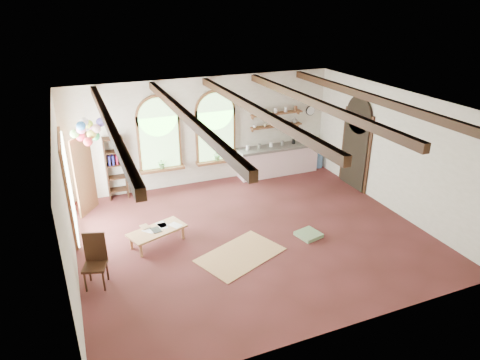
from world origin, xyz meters
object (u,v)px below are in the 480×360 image
coffee_table (157,231)px  balloon_cluster (88,130)px  kitchen_counter (278,160)px  side_chair (96,271)px

coffee_table → balloon_cluster: balloon_cluster is taller
kitchen_counter → coffee_table: 5.28m
coffee_table → kitchen_counter: bearing=31.5°
coffee_table → side_chair: size_ratio=1.31×
balloon_cluster → side_chair: bearing=-96.4°
side_chair → kitchen_counter: bearing=32.8°
side_chair → balloon_cluster: bearing=83.6°
coffee_table → side_chair: 1.79m
kitchen_counter → coffee_table: kitchen_counter is taller
kitchen_counter → side_chair: bearing=-147.2°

